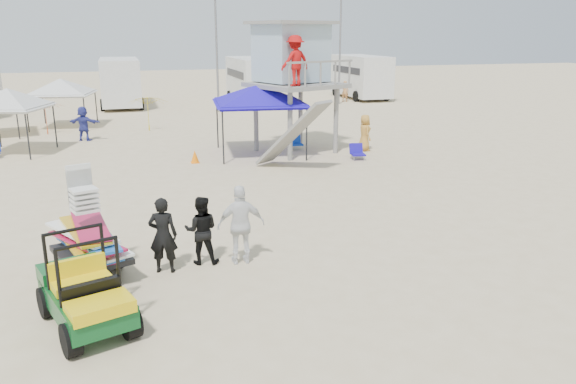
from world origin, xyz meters
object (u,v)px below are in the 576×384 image
object	(u,v)px
surf_trailer	(88,236)
man_left	(163,235)
canopy_blue	(259,87)
lifeguard_tower	(293,58)
utility_cart	(83,286)

from	to	relation	value
surf_trailer	man_left	xyz separation A→B (m)	(1.51, -0.30, -0.03)
man_left	surf_trailer	bearing A→B (deg)	4.15
canopy_blue	lifeguard_tower	bearing A→B (deg)	3.26
utility_cart	canopy_blue	xyz separation A→B (m)	(6.45, 13.33, 2.02)
lifeguard_tower	canopy_blue	world-z (taller)	lifeguard_tower
surf_trailer	canopy_blue	world-z (taller)	canopy_blue
surf_trailer	man_left	size ratio (longest dim) A/B	1.47
surf_trailer	canopy_blue	bearing A→B (deg)	59.62
canopy_blue	surf_trailer	bearing A→B (deg)	-120.38
utility_cart	lifeguard_tower	distance (m)	15.91
lifeguard_tower	canopy_blue	bearing A→B (deg)	-176.74
utility_cart	surf_trailer	xyz separation A→B (m)	(0.00, 2.33, 0.08)
utility_cart	surf_trailer	bearing A→B (deg)	89.88
utility_cart	surf_trailer	distance (m)	2.33
surf_trailer	lifeguard_tower	distance (m)	13.98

